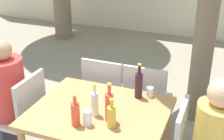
% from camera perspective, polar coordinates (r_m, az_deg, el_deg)
% --- Properties ---
extents(dining_table_front, '(1.15, 0.94, 0.72)m').
position_cam_1_polar(dining_table_front, '(2.72, -2.33, -8.96)').
color(dining_table_front, '#B27F4C').
rests_on(dining_table_front, ground_plane).
extents(patio_chair_0, '(0.44, 0.44, 0.91)m').
position_cam_1_polar(patio_chair_0, '(3.15, -15.99, -7.49)').
color(patio_chair_0, '#B2B2B7').
rests_on(patio_chair_0, ground_plane).
extents(patio_chair_2, '(0.44, 0.44, 0.91)m').
position_cam_1_polar(patio_chair_2, '(3.41, -1.14, -3.79)').
color(patio_chair_2, '#B2B2B7').
rests_on(patio_chair_2, ground_plane).
extents(patio_chair_3, '(0.44, 0.44, 0.91)m').
position_cam_1_polar(patio_chair_3, '(3.28, 6.32, -5.16)').
color(patio_chair_3, '#B2B2B7').
rests_on(patio_chair_3, ground_plane).
extents(person_seated_0, '(0.58, 0.35, 1.24)m').
position_cam_1_polar(person_seated_0, '(3.26, -19.36, -5.97)').
color(person_seated_0, '#383842').
rests_on(person_seated_0, ground_plane).
extents(oil_cruet_0, '(0.07, 0.07, 0.25)m').
position_cam_1_polar(oil_cruet_0, '(2.41, -0.09, -8.48)').
color(oil_cruet_0, gold).
rests_on(oil_cruet_0, dining_table_front).
extents(wine_bottle_1, '(0.07, 0.07, 0.33)m').
position_cam_1_polar(wine_bottle_1, '(2.81, 4.91, -2.67)').
color(wine_bottle_1, '#331923').
rests_on(wine_bottle_1, dining_table_front).
extents(water_bottle_2, '(0.06, 0.06, 0.28)m').
position_cam_1_polar(water_bottle_2, '(2.56, -3.16, -6.08)').
color(water_bottle_2, silver).
rests_on(water_bottle_2, dining_table_front).
extents(soda_bottle_3, '(0.07, 0.07, 0.27)m').
position_cam_1_polar(soda_bottle_3, '(2.45, -6.70, -7.91)').
color(soda_bottle_3, '#DB4C2D').
rests_on(soda_bottle_3, dining_table_front).
extents(soda_bottle_4, '(0.07, 0.07, 0.33)m').
position_cam_1_polar(soda_bottle_4, '(2.48, -0.50, -6.66)').
color(soda_bottle_4, '#DB4C2D').
rests_on(soda_bottle_4, dining_table_front).
extents(drinking_glass_0, '(0.07, 0.07, 0.13)m').
position_cam_1_polar(drinking_glass_0, '(2.46, -4.45, -8.74)').
color(drinking_glass_0, white).
rests_on(drinking_glass_0, dining_table_front).
extents(drinking_glass_1, '(0.06, 0.06, 0.09)m').
position_cam_1_polar(drinking_glass_1, '(2.88, 6.93, -4.00)').
color(drinking_glass_1, silver).
rests_on(drinking_glass_1, dining_table_front).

